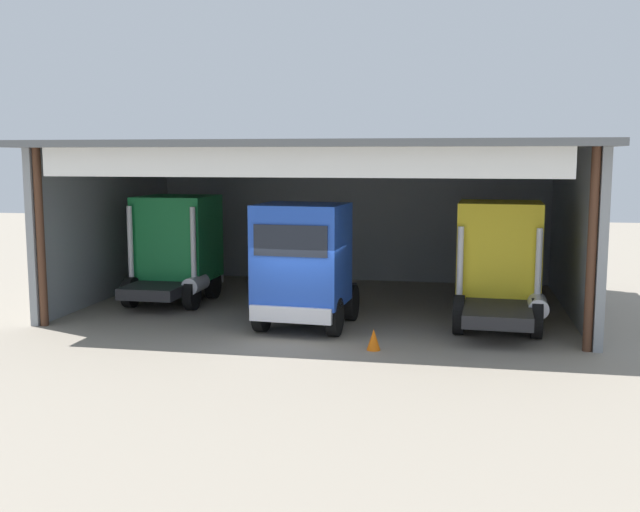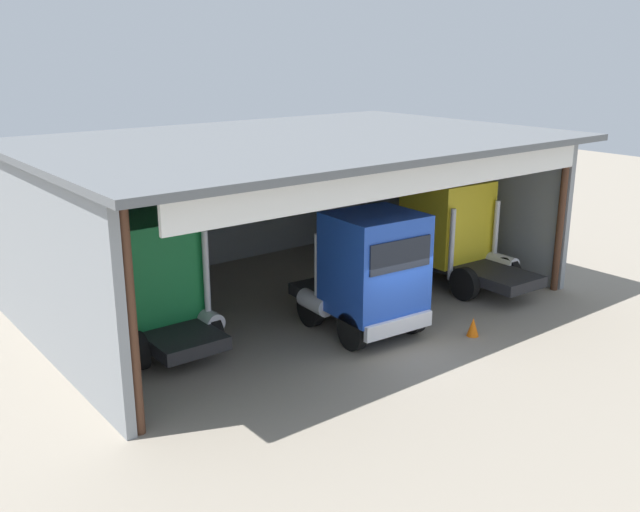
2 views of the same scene
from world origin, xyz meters
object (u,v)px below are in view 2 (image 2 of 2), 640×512
(tool_cart, at_px, (183,271))
(traffic_cone, at_px, (473,327))
(truck_yellow_center_left_bay, at_px, (453,230))
(truck_green_yard_outside, at_px, (151,278))
(oil_drum, at_px, (142,273))
(truck_blue_center_bay, at_px, (368,271))

(tool_cart, height_order, traffic_cone, tool_cart)
(truck_yellow_center_left_bay, distance_m, tool_cart, 9.68)
(traffic_cone, bearing_deg, truck_green_yard_outside, 144.67)
(oil_drum, bearing_deg, tool_cart, -35.55)
(truck_blue_center_bay, xyz_separation_m, oil_drum, (-3.32, 8.24, -1.48))
(truck_green_yard_outside, relative_size, truck_blue_center_bay, 0.96)
(truck_green_yard_outside, bearing_deg, truck_yellow_center_left_bay, -7.35)
(truck_yellow_center_left_bay, bearing_deg, oil_drum, 146.78)
(truck_blue_center_bay, height_order, tool_cart, truck_blue_center_bay)
(truck_yellow_center_left_bay, bearing_deg, truck_blue_center_bay, -159.80)
(truck_yellow_center_left_bay, xyz_separation_m, oil_drum, (-8.94, 6.45, -1.47))
(truck_green_yard_outside, height_order, truck_blue_center_bay, truck_blue_center_bay)
(oil_drum, distance_m, traffic_cone, 11.73)
(truck_green_yard_outside, xyz_separation_m, oil_drum, (1.89, 4.97, -1.50))
(truck_green_yard_outside, height_order, tool_cart, truck_green_yard_outside)
(oil_drum, bearing_deg, traffic_cone, -61.35)
(traffic_cone, bearing_deg, tool_cart, 115.19)
(truck_blue_center_bay, xyz_separation_m, truck_yellow_center_left_bay, (5.62, 1.78, -0.01))
(truck_blue_center_bay, distance_m, tool_cart, 7.83)
(truck_blue_center_bay, bearing_deg, oil_drum, -63.97)
(oil_drum, height_order, tool_cart, tool_cart)
(truck_green_yard_outside, bearing_deg, oil_drum, 69.61)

